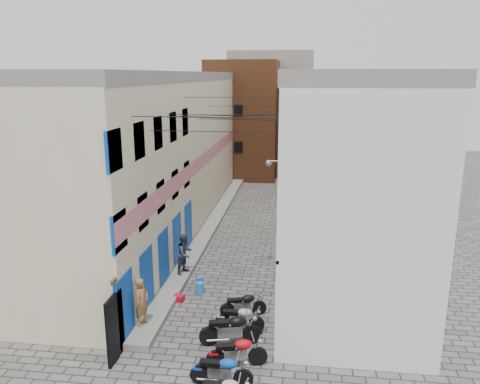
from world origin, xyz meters
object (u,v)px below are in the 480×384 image
at_px(motorcycle_f, 240,317).
at_px(person_a, 142,302).
at_px(motorcycle_e, 231,328).
at_px(red_crate, 179,298).
at_px(motorcycle_d, 237,351).
at_px(water_jug_near, 200,288).
at_px(water_jug_far, 200,283).
at_px(person_b, 185,254).
at_px(motorcycle_g, 243,303).
at_px(motorcycle_c, 222,369).

bearing_deg(motorcycle_f, person_a, -80.75).
bearing_deg(motorcycle_e, red_crate, -150.24).
bearing_deg(motorcycle_d, person_a, -129.47).
bearing_deg(water_jug_near, water_jug_far, 103.63).
relative_size(person_b, water_jug_near, 3.56).
bearing_deg(red_crate, water_jug_far, 63.90).
distance_m(motorcycle_e, motorcycle_g, 1.96).
bearing_deg(motorcycle_g, water_jug_far, -151.17).
bearing_deg(motorcycle_f, red_crate, -123.13).
bearing_deg(motorcycle_c, motorcycle_f, 178.84).
relative_size(motorcycle_d, water_jug_far, 3.69).
bearing_deg(person_a, red_crate, -2.24).
relative_size(motorcycle_d, person_a, 1.10).
distance_m(person_a, water_jug_far, 3.86).
relative_size(motorcycle_g, person_b, 0.99).
height_order(motorcycle_g, water_jug_far, motorcycle_g).
distance_m(person_b, water_jug_far, 1.60).
height_order(motorcycle_f, water_jug_near, motorcycle_f).
bearing_deg(person_a, motorcycle_f, -67.76).
height_order(motorcycle_d, motorcycle_e, motorcycle_e).
relative_size(motorcycle_f, water_jug_near, 3.52).
bearing_deg(motorcycle_c, motorcycle_d, 162.70).
distance_m(motorcycle_f, person_b, 5.09).
bearing_deg(water_jug_near, red_crate, -132.97).
height_order(motorcycle_c, person_a, person_a).
bearing_deg(motorcycle_f, motorcycle_d, 6.11).
xyz_separation_m(motorcycle_e, water_jug_far, (-1.95, 3.99, -0.36)).
bearing_deg(red_crate, person_a, -106.14).
relative_size(motorcycle_e, red_crate, 5.26).
height_order(motorcycle_g, person_b, person_b).
bearing_deg(water_jug_near, motorcycle_c, -71.62).
bearing_deg(motorcycle_d, motorcycle_f, 170.51).
bearing_deg(person_a, motorcycle_g, -52.20).
height_order(motorcycle_e, water_jug_near, motorcycle_e).
xyz_separation_m(person_a, red_crate, (0.68, 2.33, -1.00)).
xyz_separation_m(water_jug_near, red_crate, (-0.70, -0.75, -0.12)).
height_order(motorcycle_c, person_b, person_b).
relative_size(motorcycle_c, red_crate, 4.63).
height_order(motorcycle_c, red_crate, motorcycle_c).
relative_size(person_a, red_crate, 4.30).
bearing_deg(water_jug_near, person_b, 123.27).
relative_size(person_a, water_jug_far, 3.34).
bearing_deg(motorcycle_c, person_a, -127.54).
height_order(motorcycle_e, person_a, person_a).
xyz_separation_m(motorcycle_e, person_a, (-3.22, 0.45, 0.51)).
relative_size(motorcycle_d, motorcycle_f, 1.09).
bearing_deg(motorcycle_e, person_b, -163.36).
relative_size(motorcycle_g, water_jug_far, 3.40).
relative_size(motorcycle_f, water_jug_far, 3.39).
bearing_deg(person_b, motorcycle_g, -110.46).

